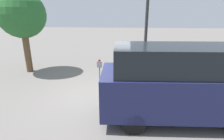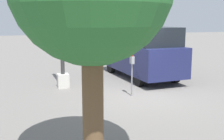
# 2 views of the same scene
# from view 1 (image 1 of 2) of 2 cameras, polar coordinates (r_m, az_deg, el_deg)

# --- Properties ---
(ground_plane) EXTENTS (80.00, 80.00, 0.00)m
(ground_plane) POSITION_cam_1_polar(r_m,az_deg,el_deg) (7.27, -4.59, -8.66)
(ground_plane) COLOR slate
(parking_meter_near) EXTENTS (0.20, 0.11, 1.49)m
(parking_meter_near) POSITION_cam_1_polar(r_m,az_deg,el_deg) (7.19, -4.10, 0.50)
(parking_meter_near) COLOR gray
(parking_meter_near) RESTS_ON ground
(lamp_post) EXTENTS (0.44, 0.44, 5.42)m
(lamp_post) POSITION_cam_1_polar(r_m,az_deg,el_deg) (9.07, 10.75, 7.48)
(lamp_post) COLOR beige
(lamp_post) RESTS_ON ground
(parked_van) EXTENTS (5.10, 2.22, 2.36)m
(parked_van) POSITION_cam_1_polar(r_m,az_deg,el_deg) (5.77, 21.87, -3.56)
(parked_van) COLOR navy
(parked_van) RESTS_ON ground
(street_tree) EXTENTS (2.54, 2.54, 4.50)m
(street_tree) POSITION_cam_1_polar(r_m,az_deg,el_deg) (10.99, -27.35, 15.65)
(street_tree) COLOR brown
(street_tree) RESTS_ON ground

